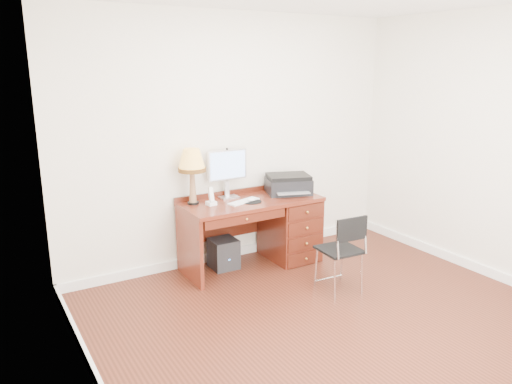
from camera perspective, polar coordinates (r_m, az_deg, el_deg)
ground at (r=4.53m, az=8.67°, el=-14.18°), size 4.00×4.00×0.00m
room_shell at (r=4.96m, az=4.01°, el=-10.77°), size 4.00×4.00×4.00m
desk at (r=5.58m, az=2.30°, el=-3.77°), size 1.50×0.67×0.75m
monitor at (r=5.36m, az=-3.29°, el=2.79°), size 0.45×0.14×0.52m
keyboard at (r=5.23m, az=-1.41°, el=-1.08°), size 0.40×0.22×0.01m
mouse_pad at (r=5.24m, az=-0.54°, el=-1.00°), size 0.21×0.21×0.04m
printer at (r=5.59m, az=3.72°, el=0.92°), size 0.57×0.51×0.21m
leg_lamp at (r=5.11m, az=-7.35°, el=3.22°), size 0.28×0.28×0.58m
phone at (r=5.13m, az=-5.14°, el=-0.90°), size 0.10×0.10×0.19m
pen_cup at (r=5.66m, az=2.10°, el=0.62°), size 0.09×0.09×0.11m
chair at (r=4.85m, az=10.00°, el=-6.05°), size 0.40×0.40×0.79m
equipment_box at (r=5.46m, az=-3.73°, el=-7.02°), size 0.28×0.28×0.32m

